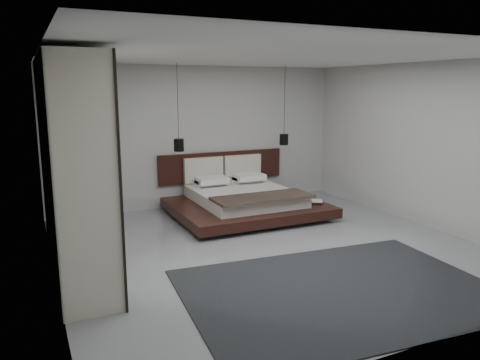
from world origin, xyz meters
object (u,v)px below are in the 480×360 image
bed (243,199)px  pendant_right (284,139)px  pendant_left (179,145)px  lattice_screen (43,153)px  wardrobe (73,169)px  rug (340,290)px

bed → pendant_right: size_ratio=1.72×
pendant_left → lattice_screen: bearing=177.1°
pendant_left → pendant_right: size_ratio=1.00×
pendant_right → wardrobe: bearing=-153.7°
lattice_screen → pendant_left: size_ratio=1.64×
rug → wardrobe: bearing=145.1°
lattice_screen → pendant_left: 2.31m
bed → rug: size_ratio=0.74×
pendant_left → wardrobe: size_ratio=0.57×
lattice_screen → pendant_right: pendant_right is taller
pendant_left → rug: 4.30m
lattice_screen → rug: bearing=-54.3°
wardrobe → rug: size_ratio=0.76×
wardrobe → rug: wardrobe is taller
pendant_left → pendant_right: 2.23m
lattice_screen → pendant_right: bearing=-1.5°
lattice_screen → rug: lattice_screen is taller
lattice_screen → wardrobe: (0.25, -2.24, 0.07)m
wardrobe → bed: bearing=28.2°
lattice_screen → pendant_left: pendant_left is taller
pendant_left → pendant_right: same height
wardrobe → rug: 3.60m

